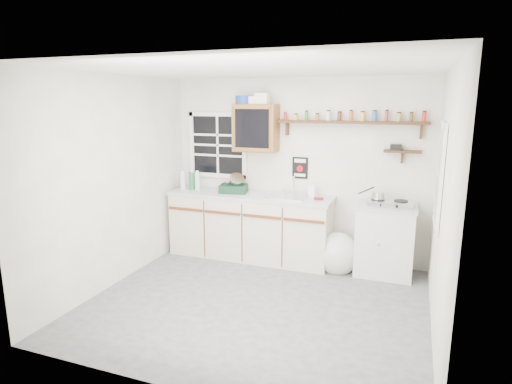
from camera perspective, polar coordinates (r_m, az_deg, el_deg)
room at (r=4.49m, az=0.14°, el=-0.04°), size 3.64×3.24×2.54m
main_cabinet at (r=6.06m, az=-0.81°, el=-4.50°), size 2.31×0.63×0.92m
right_cabinet at (r=5.72m, az=16.81°, el=-6.12°), size 0.73×0.57×0.91m
sink at (r=5.78m, az=4.16°, el=-0.54°), size 0.52×0.44×0.29m
upper_cabinet at (r=5.94m, az=-0.02°, el=8.54°), size 0.60×0.32×0.65m
upper_cabinet_clutter at (r=5.96m, az=-0.68°, el=12.25°), size 0.48×0.24×0.14m
spice_shelf at (r=5.69m, az=12.67°, el=9.18°), size 1.91×0.18×0.35m
secondary_shelf at (r=5.68m, az=18.71°, el=5.23°), size 0.45×0.16×0.24m
warning_sign at (r=5.96m, az=5.89°, el=3.22°), size 0.22×0.02×0.30m
window_back at (r=6.35m, az=-5.11°, el=6.23°), size 0.93×0.03×0.98m
window_right at (r=4.73m, az=23.37°, el=2.07°), size 0.03×0.78×1.08m
water_bottles at (r=6.29m, az=-8.66°, el=1.50°), size 0.29×0.15×0.29m
dish_rack at (r=6.03m, az=-2.90°, el=0.77°), size 0.42×0.35×0.28m
soap_bottle at (r=5.81m, az=7.62°, el=0.36°), size 0.11×0.11×0.20m
rag at (r=5.68m, az=8.35°, el=-0.90°), size 0.15×0.13×0.02m
hotplate at (r=5.57m, az=17.33°, el=-1.40°), size 0.57×0.34×0.08m
saucepan at (r=5.56m, az=15.91°, el=-0.45°), size 0.35×0.28×0.17m
trash_bag at (r=5.74m, az=10.79°, el=-8.07°), size 0.48×0.44×0.55m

